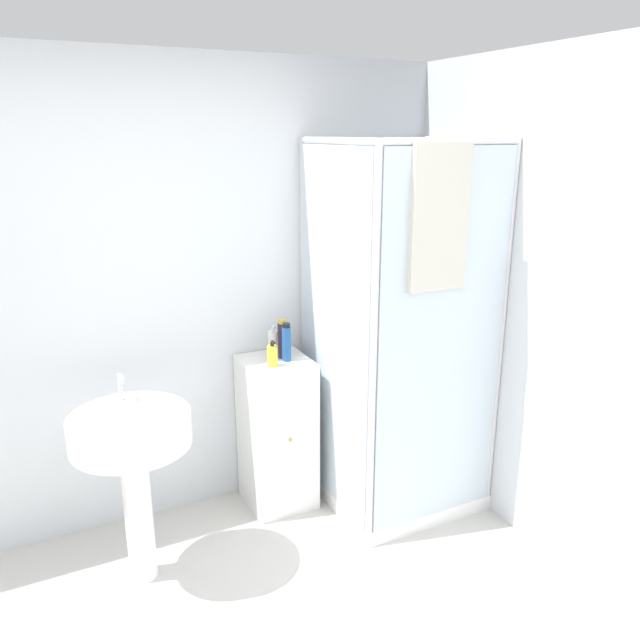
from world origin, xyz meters
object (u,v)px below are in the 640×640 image
sink (132,448)px  lotion_bottle_white (273,342)px  soap_dispenser (272,356)px  shampoo_bottle_tall_black (283,339)px  shampoo_bottle_blue (286,343)px

sink → lotion_bottle_white: lotion_bottle_white is taller
lotion_bottle_white → soap_dispenser: bearing=-113.7°
sink → lotion_bottle_white: bearing=25.1°
sink → shampoo_bottle_tall_black: 1.02m
sink → lotion_bottle_white: 1.00m
lotion_bottle_white → shampoo_bottle_tall_black: bearing=-65.3°
sink → shampoo_bottle_blue: 0.99m
soap_dispenser → lotion_bottle_white: lotion_bottle_white is taller
soap_dispenser → lotion_bottle_white: 0.19m
shampoo_bottle_tall_black → shampoo_bottle_blue: shampoo_bottle_tall_black is taller
sink → shampoo_bottle_blue: bearing=17.5°
shampoo_bottle_tall_black → soap_dispenser: bearing=-135.1°
soap_dispenser → shampoo_bottle_tall_black: shampoo_bottle_tall_black is taller
shampoo_bottle_blue → lotion_bottle_white: 0.13m
shampoo_bottle_tall_black → lotion_bottle_white: bearing=114.7°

